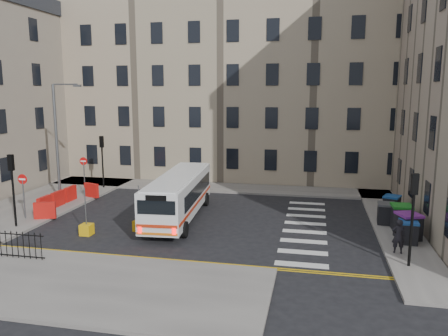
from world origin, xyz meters
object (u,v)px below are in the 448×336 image
at_px(wheelie_bin_c, 401,217).
at_px(bus, 179,194).
at_px(bollard_yellow, 87,230).
at_px(wheelie_bin_a, 408,232).
at_px(bollard_chevron, 140,226).
at_px(pedestrian, 398,236).
at_px(wheelie_bin_b, 408,226).
at_px(wheelie_bin_e, 392,205).
at_px(wheelie_bin_d, 386,213).
at_px(streetlamp, 57,141).

bearing_deg(wheelie_bin_c, bus, 179.12).
bearing_deg(bollard_yellow, wheelie_bin_a, 6.22).
height_order(wheelie_bin_c, bollard_chevron, wheelie_bin_c).
distance_m(wheelie_bin_c, pedestrian, 4.08).
height_order(wheelie_bin_a, wheelie_bin_c, wheelie_bin_c).
bearing_deg(wheelie_bin_a, wheelie_bin_b, 83.68).
bearing_deg(bollard_yellow, wheelie_bin_c, 14.02).
xyz_separation_m(wheelie_bin_e, pedestrian, (-0.82, -7.05, 0.24)).
bearing_deg(bus, wheelie_bin_d, 0.29).
bearing_deg(wheelie_bin_d, bus, -170.12).
distance_m(bus, wheelie_bin_c, 12.82).
distance_m(bus, bollard_chevron, 3.36).
distance_m(wheelie_bin_a, wheelie_bin_e, 5.42).
distance_m(bus, pedestrian, 12.58).
bearing_deg(streetlamp, pedestrian, -15.61).
bearing_deg(wheelie_bin_e, bollard_chevron, -133.94).
distance_m(streetlamp, wheelie_bin_e, 22.53).
height_order(wheelie_bin_b, bollard_chevron, wheelie_bin_b).
distance_m(bollard_yellow, bollard_chevron, 2.83).
xyz_separation_m(streetlamp, pedestrian, (21.39, -5.97, -3.36)).
height_order(streetlamp, bollard_yellow, streetlamp).
bearing_deg(bollard_yellow, wheelie_bin_d, 17.37).
relative_size(streetlamp, bollard_chevron, 13.57).
distance_m(wheelie_bin_e, bollard_yellow, 18.25).
xyz_separation_m(wheelie_bin_d, wheelie_bin_e, (0.67, 2.21, -0.02)).
xyz_separation_m(streetlamp, wheelie_bin_b, (22.27, -3.66, -3.51)).
bearing_deg(bollard_yellow, streetlamp, 131.55).
bearing_deg(wheelie_bin_a, wheelie_bin_d, 104.51).
bearing_deg(wheelie_bin_a, bus, 174.03).
bearing_deg(wheelie_bin_b, wheelie_bin_d, 86.31).
height_order(streetlamp, wheelie_bin_c, streetlamp).
xyz_separation_m(bus, wheelie_bin_d, (12.12, 1.00, -0.78)).
xyz_separation_m(wheelie_bin_c, wheelie_bin_d, (-0.68, 0.85, -0.08)).
relative_size(wheelie_bin_b, bollard_yellow, 2.49).
height_order(wheelie_bin_a, wheelie_bin_d, wheelie_bin_d).
xyz_separation_m(bus, wheelie_bin_a, (12.72, -2.21, -0.81)).
height_order(wheelie_bin_a, bollard_chevron, wheelie_bin_a).
bearing_deg(bus, wheelie_bin_b, -11.21).
bearing_deg(streetlamp, wheelie_bin_e, 2.77).
height_order(bus, bollard_chevron, bus).
bearing_deg(bus, bollard_yellow, -138.97).
xyz_separation_m(wheelie_bin_b, pedestrian, (-0.88, -2.31, 0.15)).
relative_size(wheelie_bin_a, wheelie_bin_d, 0.94).
bearing_deg(bus, bollard_chevron, -121.56).
xyz_separation_m(wheelie_bin_c, wheelie_bin_e, (-0.01, 3.06, -0.10)).
relative_size(wheelie_bin_d, bollard_yellow, 2.01).
height_order(wheelie_bin_b, wheelie_bin_d, wheelie_bin_b).
bearing_deg(wheelie_bin_d, pedestrian, -86.68).
height_order(wheelie_bin_a, pedestrian, pedestrian).
distance_m(wheelie_bin_a, bollard_yellow, 16.78).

